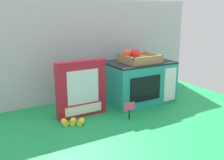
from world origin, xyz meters
TOP-DOWN VIEW (x-y plane):
  - ground_plane at (0.00, 0.00)m, footprint 1.70×1.70m
  - display_back_panel at (0.00, 0.28)m, footprint 1.61×0.03m
  - toy_microwave at (0.21, 0.03)m, footprint 0.44×0.30m
  - food_groups_crate at (0.19, 0.01)m, footprint 0.23×0.19m
  - cookie_set_box at (-0.23, -0.02)m, footprint 0.30×0.06m
  - price_sign at (-0.02, -0.21)m, footprint 0.07×0.01m
  - loose_toy_banana at (-0.33, -0.12)m, footprint 0.12×0.09m

SIDE VIEW (x-z plane):
  - ground_plane at x=0.00m, z-range 0.00..0.00m
  - loose_toy_banana at x=-0.33m, z-range 0.00..0.03m
  - price_sign at x=-0.02m, z-range 0.02..0.12m
  - toy_microwave at x=0.21m, z-range 0.00..0.27m
  - cookie_set_box at x=-0.23m, z-range 0.00..0.33m
  - food_groups_crate at x=0.19m, z-range 0.26..0.35m
  - display_back_panel at x=0.00m, z-range 0.00..0.67m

